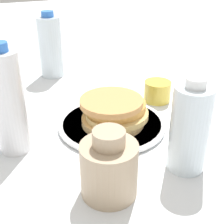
# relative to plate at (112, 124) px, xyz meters

# --- Properties ---
(ground_plane) EXTENTS (4.00, 4.00, 0.00)m
(ground_plane) POSITION_rel_plate_xyz_m (-0.01, 0.01, -0.01)
(ground_plane) COLOR white
(plate) EXTENTS (0.26, 0.26, 0.01)m
(plate) POSITION_rel_plate_xyz_m (0.00, 0.00, 0.00)
(plate) COLOR white
(plate) RESTS_ON ground_plane
(pancake_stack) EXTENTS (0.16, 0.16, 0.06)m
(pancake_stack) POSITION_rel_plate_xyz_m (-0.00, 0.00, 0.04)
(pancake_stack) COLOR tan
(pancake_stack) RESTS_ON plate
(juice_glass) EXTENTS (0.07, 0.07, 0.06)m
(juice_glass) POSITION_rel_plate_xyz_m (-0.17, -0.08, 0.02)
(juice_glass) COLOR yellow
(juice_glass) RESTS_ON ground_plane
(cream_jug) EXTENTS (0.10, 0.10, 0.13)m
(cream_jug) POSITION_rel_plate_xyz_m (0.09, 0.21, 0.05)
(cream_jug) COLOR tan
(cream_jug) RESTS_ON ground_plane
(water_bottle_near) EXTENTS (0.07, 0.07, 0.24)m
(water_bottle_near) POSITION_rel_plate_xyz_m (0.23, 0.01, 0.10)
(water_bottle_near) COLOR white
(water_bottle_near) RESTS_ON ground_plane
(water_bottle_mid) EXTENTS (0.08, 0.08, 0.21)m
(water_bottle_mid) POSITION_rel_plate_xyz_m (0.06, -0.39, 0.09)
(water_bottle_mid) COLOR silver
(water_bottle_mid) RESTS_ON ground_plane
(water_bottle_far) EXTENTS (0.07, 0.07, 0.19)m
(water_bottle_far) POSITION_rel_plate_xyz_m (-0.08, 0.20, 0.08)
(water_bottle_far) COLOR silver
(water_bottle_far) RESTS_ON ground_plane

